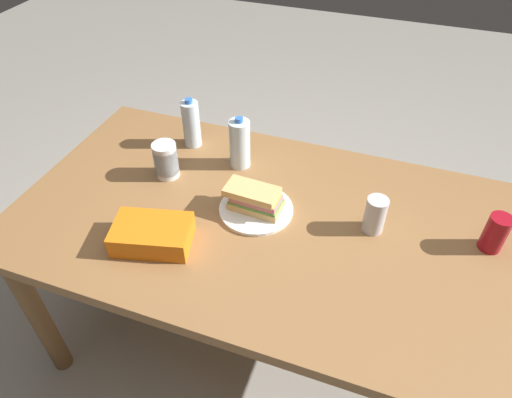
% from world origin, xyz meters
% --- Properties ---
extents(ground_plane, '(8.00, 8.00, 0.00)m').
position_xyz_m(ground_plane, '(0.00, 0.00, 0.00)').
color(ground_plane, gray).
extents(dining_table, '(1.74, 0.91, 0.73)m').
position_xyz_m(dining_table, '(0.00, 0.00, 0.64)').
color(dining_table, olive).
rests_on(dining_table, ground_plane).
extents(paper_plate, '(0.24, 0.24, 0.01)m').
position_xyz_m(paper_plate, '(0.09, -0.02, 0.73)').
color(paper_plate, white).
rests_on(paper_plate, dining_table).
extents(sandwich, '(0.19, 0.10, 0.08)m').
position_xyz_m(sandwich, '(0.10, -0.02, 0.78)').
color(sandwich, '#DBB26B').
rests_on(sandwich, paper_plate).
extents(soda_can_red, '(0.07, 0.07, 0.12)m').
position_xyz_m(soda_can_red, '(-0.62, -0.10, 0.79)').
color(soda_can_red, maroon).
rests_on(soda_can_red, dining_table).
extents(chip_bag, '(0.26, 0.20, 0.07)m').
position_xyz_m(chip_bag, '(0.34, 0.22, 0.76)').
color(chip_bag, orange).
rests_on(chip_bag, dining_table).
extents(water_bottle_tall, '(0.07, 0.07, 0.20)m').
position_xyz_m(water_bottle_tall, '(0.23, -0.24, 0.82)').
color(water_bottle_tall, silver).
rests_on(water_bottle_tall, dining_table).
extents(plastic_cup_stack, '(0.08, 0.08, 0.13)m').
position_xyz_m(plastic_cup_stack, '(0.45, -0.09, 0.79)').
color(plastic_cup_stack, silver).
rests_on(plastic_cup_stack, dining_table).
extents(water_bottle_spare, '(0.07, 0.07, 0.20)m').
position_xyz_m(water_bottle_spare, '(0.45, -0.30, 0.82)').
color(water_bottle_spare, silver).
rests_on(water_bottle_spare, dining_table).
extents(soda_can_silver, '(0.07, 0.07, 0.12)m').
position_xyz_m(soda_can_silver, '(-0.28, -0.06, 0.79)').
color(soda_can_silver, silver).
rests_on(soda_can_silver, dining_table).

